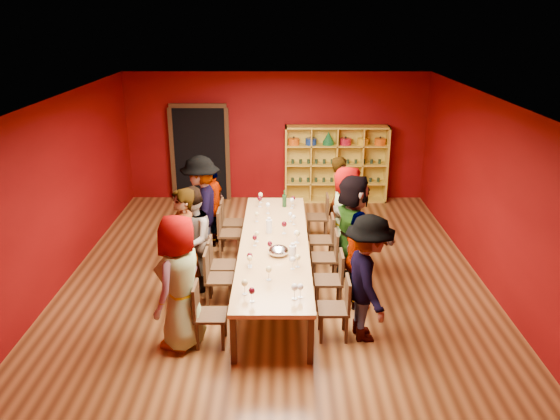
# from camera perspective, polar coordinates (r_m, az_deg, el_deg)

# --- Properties ---
(room_shell) EXTENTS (7.10, 9.10, 3.04)m
(room_shell) POSITION_cam_1_polar(r_m,az_deg,el_deg) (8.57, -0.63, 1.19)
(room_shell) COLOR #583117
(room_shell) RESTS_ON ground
(tasting_table) EXTENTS (1.10, 4.50, 0.75)m
(tasting_table) POSITION_cam_1_polar(r_m,az_deg,el_deg) (8.86, -0.61, -3.72)
(tasting_table) COLOR #B8854C
(tasting_table) RESTS_ON ground
(doorway) EXTENTS (1.40, 0.17, 2.30)m
(doorway) POSITION_cam_1_polar(r_m,az_deg,el_deg) (13.07, -8.32, 5.90)
(doorway) COLOR black
(doorway) RESTS_ON ground
(shelving_unit) EXTENTS (2.40, 0.40, 1.80)m
(shelving_unit) POSITION_cam_1_polar(r_m,az_deg,el_deg) (12.91, 5.87, 5.19)
(shelving_unit) COLOR gold
(shelving_unit) RESTS_ON ground
(chair_person_left_0) EXTENTS (0.42, 0.42, 0.89)m
(chair_person_left_0) POSITION_cam_1_polar(r_m,az_deg,el_deg) (7.49, -7.88, -10.41)
(chair_person_left_0) COLOR black
(chair_person_left_0) RESTS_ON ground
(person_left_0) EXTENTS (0.78, 1.02, 1.85)m
(person_left_0) POSITION_cam_1_polar(r_m,az_deg,el_deg) (7.33, -10.41, -7.43)
(person_left_0) COLOR #D08C92
(person_left_0) RESTS_ON ground
(chair_person_left_1) EXTENTS (0.42, 0.42, 0.89)m
(chair_person_left_1) POSITION_cam_1_polar(r_m,az_deg,el_deg) (8.42, -6.92, -6.75)
(chair_person_left_1) COLOR black
(chair_person_left_1) RESTS_ON ground
(person_left_1) EXTENTS (0.67, 0.79, 1.87)m
(person_left_1) POSITION_cam_1_polar(r_m,az_deg,el_deg) (8.29, -10.02, -3.99)
(person_left_1) COLOR #131A36
(person_left_1) RESTS_ON ground
(chair_person_left_2) EXTENTS (0.42, 0.42, 0.89)m
(chair_person_left_2) POSITION_cam_1_polar(r_m,az_deg,el_deg) (8.84, -6.56, -5.37)
(chair_person_left_2) COLOR black
(chair_person_left_2) RESTS_ON ground
(person_left_2) EXTENTS (0.48, 0.85, 1.74)m
(person_left_2) POSITION_cam_1_polar(r_m,az_deg,el_deg) (8.74, -9.24, -3.12)
(person_left_2) COLOR #5B8BBB
(person_left_2) RESTS_ON ground
(chair_person_left_3) EXTENTS (0.42, 0.42, 0.89)m
(chair_person_left_3) POSITION_cam_1_polar(r_m,az_deg,el_deg) (10.05, -5.72, -2.12)
(chair_person_left_3) COLOR black
(chair_person_left_3) RESTS_ON ground
(person_left_3) EXTENTS (0.56, 1.24, 1.89)m
(person_left_3) POSITION_cam_1_polar(r_m,az_deg,el_deg) (9.94, -8.18, 0.28)
(person_left_3) COLOR pink
(person_left_3) RESTS_ON ground
(chair_person_left_4) EXTENTS (0.42, 0.42, 0.89)m
(chair_person_left_4) POSITION_cam_1_polar(r_m,az_deg,el_deg) (10.55, -5.44, -1.02)
(chair_person_left_4) COLOR black
(chair_person_left_4) RESTS_ON ground
(person_left_4) EXTENTS (0.63, 0.99, 1.56)m
(person_left_4) POSITION_cam_1_polar(r_m,az_deg,el_deg) (10.48, -7.07, 0.44)
(person_left_4) COLOR silver
(person_left_4) RESTS_ON ground
(chair_person_right_0) EXTENTS (0.42, 0.42, 0.89)m
(chair_person_right_0) POSITION_cam_1_polar(r_m,az_deg,el_deg) (7.60, 6.21, -9.83)
(chair_person_right_0) COLOR black
(chair_person_right_0) RESTS_ON ground
(person_right_0) EXTENTS (0.61, 1.21, 1.79)m
(person_right_0) POSITION_cam_1_polar(r_m,az_deg,el_deg) (7.46, 9.16, -7.09)
(person_right_0) COLOR tan
(person_right_0) RESTS_ON ground
(chair_person_right_1) EXTENTS (0.42, 0.42, 0.89)m
(chair_person_right_1) POSITION_cam_1_polar(r_m,az_deg,el_deg) (8.35, 5.64, -6.94)
(chair_person_right_1) COLOR black
(chair_person_right_1) RESTS_ON ground
(person_right_1) EXTENTS (0.54, 0.95, 1.53)m
(person_right_1) POSITION_cam_1_polar(r_m,az_deg,el_deg) (8.27, 8.11, -5.23)
(person_right_1) COLOR pink
(person_right_1) RESTS_ON ground
(chair_person_right_2) EXTENTS (0.42, 0.42, 0.89)m
(chair_person_right_2) POSITION_cam_1_polar(r_m,az_deg,el_deg) (9.07, 5.18, -4.62)
(chair_person_right_2) COLOR black
(chair_person_right_2) RESTS_ON ground
(person_right_2) EXTENTS (1.12, 1.79, 1.86)m
(person_right_2) POSITION_cam_1_polar(r_m,az_deg,el_deg) (8.94, 7.64, -2.06)
(person_right_2) COLOR #D28C94
(person_right_2) RESTS_ON ground
(chair_person_right_3) EXTENTS (0.42, 0.42, 0.89)m
(chair_person_right_3) POSITION_cam_1_polar(r_m,az_deg,el_deg) (9.75, 4.82, -2.80)
(chair_person_right_3) COLOR black
(chair_person_right_3) RESTS_ON ground
(person_right_3) EXTENTS (0.49, 0.88, 1.78)m
(person_right_3) POSITION_cam_1_polar(r_m,az_deg,el_deg) (9.64, 6.93, -0.62)
(person_right_3) COLOR #5D8BC0
(person_right_3) RESTS_ON ground
(chair_person_right_4) EXTENTS (0.42, 0.42, 0.89)m
(chair_person_right_4) POSITION_cam_1_polar(r_m,az_deg,el_deg) (10.82, 4.35, -0.44)
(chair_person_right_4) COLOR black
(chair_person_right_4) RESTS_ON ground
(person_right_4) EXTENTS (0.47, 0.62, 1.66)m
(person_right_4) POSITION_cam_1_polar(r_m,az_deg,el_deg) (10.73, 6.26, 1.25)
(person_right_4) COLOR beige
(person_right_4) RESTS_ON ground
(wine_glass_0) EXTENTS (0.09, 0.09, 0.21)m
(wine_glass_0) POSITION_cam_1_polar(r_m,az_deg,el_deg) (7.58, -1.19, -6.28)
(wine_glass_0) COLOR white
(wine_glass_0) RESTS_ON tasting_table
(wine_glass_1) EXTENTS (0.09, 0.09, 0.22)m
(wine_glass_1) POSITION_cam_1_polar(r_m,az_deg,el_deg) (10.04, -1.28, 0.47)
(wine_glass_1) COLOR white
(wine_glass_1) RESTS_ON tasting_table
(wine_glass_2) EXTENTS (0.08, 0.08, 0.21)m
(wine_glass_2) POSITION_cam_1_polar(r_m,az_deg,el_deg) (7.96, 1.87, -5.02)
(wine_glass_2) COLOR white
(wine_glass_2) RESTS_ON tasting_table
(wine_glass_3) EXTENTS (0.08, 0.08, 0.19)m
(wine_glass_3) POSITION_cam_1_polar(r_m,az_deg,el_deg) (8.83, -2.43, -2.51)
(wine_glass_3) COLOR white
(wine_glass_3) RESTS_ON tasting_table
(wine_glass_4) EXTENTS (0.08, 0.08, 0.20)m
(wine_glass_4) POSITION_cam_1_polar(r_m,az_deg,el_deg) (7.15, 2.14, -8.09)
(wine_glass_4) COLOR white
(wine_glass_4) RESTS_ON tasting_table
(wine_glass_5) EXTENTS (0.08, 0.08, 0.21)m
(wine_glass_5) POSITION_cam_1_polar(r_m,az_deg,el_deg) (10.31, 1.25, 0.97)
(wine_glass_5) COLOR white
(wine_glass_5) RESTS_ON tasting_table
(wine_glass_6) EXTENTS (0.07, 0.07, 0.18)m
(wine_glass_6) POSITION_cam_1_polar(r_m,az_deg,el_deg) (9.52, 1.45, -0.80)
(wine_glass_6) COLOR white
(wine_glass_6) RESTS_ON tasting_table
(wine_glass_7) EXTENTS (0.09, 0.09, 0.22)m
(wine_glass_7) POSITION_cam_1_polar(r_m,az_deg,el_deg) (10.40, -2.14, 1.17)
(wine_glass_7) COLOR white
(wine_glass_7) RESTS_ON tasting_table
(wine_glass_8) EXTENTS (0.09, 0.09, 0.22)m
(wine_glass_8) POSITION_cam_1_polar(r_m,az_deg,el_deg) (8.78, 1.73, -2.47)
(wine_glass_8) COLOR white
(wine_glass_8) RESTS_ON tasting_table
(wine_glass_9) EXTENTS (0.07, 0.07, 0.18)m
(wine_glass_9) POSITION_cam_1_polar(r_m,az_deg,el_deg) (9.66, 1.09, -0.50)
(wine_glass_9) COLOR white
(wine_glass_9) RESTS_ON tasting_table
(wine_glass_10) EXTENTS (0.08, 0.08, 0.20)m
(wine_glass_10) POSITION_cam_1_polar(r_m,az_deg,el_deg) (7.90, 1.31, -5.27)
(wine_glass_10) COLOR white
(wine_glass_10) RESTS_ON tasting_table
(wine_glass_11) EXTENTS (0.09, 0.09, 0.22)m
(wine_glass_11) POSITION_cam_1_polar(r_m,az_deg,el_deg) (7.23, -3.71, -7.67)
(wine_glass_11) COLOR white
(wine_glass_11) RESTS_ON tasting_table
(wine_glass_12) EXTENTS (0.08, 0.08, 0.21)m
(wine_glass_12) POSITION_cam_1_polar(r_m,az_deg,el_deg) (8.00, -3.18, -4.87)
(wine_glass_12) COLOR white
(wine_glass_12) RESTS_ON tasting_table
(wine_glass_13) EXTENTS (0.08, 0.08, 0.21)m
(wine_glass_13) POSITION_cam_1_polar(r_m,az_deg,el_deg) (10.62, -2.05, 1.55)
(wine_glass_13) COLOR white
(wine_glass_13) RESTS_ON tasting_table
(wine_glass_14) EXTENTS (0.08, 0.08, 0.19)m
(wine_glass_14) POSITION_cam_1_polar(r_m,az_deg,el_deg) (10.46, 1.38, 1.18)
(wine_glass_14) COLOR white
(wine_glass_14) RESTS_ON tasting_table
(wine_glass_15) EXTENTS (0.09, 0.09, 0.22)m
(wine_glass_15) POSITION_cam_1_polar(r_m,az_deg,el_deg) (9.12, 0.44, -1.54)
(wine_glass_15) COLOR white
(wine_glass_15) RESTS_ON tasting_table
(wine_glass_16) EXTENTS (0.07, 0.07, 0.18)m
(wine_glass_16) POSITION_cam_1_polar(r_m,az_deg,el_deg) (9.67, -2.45, -0.47)
(wine_glass_16) COLOR white
(wine_glass_16) RESTS_ON tasting_table
(wine_glass_17) EXTENTS (0.09, 0.09, 0.22)m
(wine_glass_17) POSITION_cam_1_polar(r_m,az_deg,el_deg) (8.77, 1.84, -2.50)
(wine_glass_17) COLOR white
(wine_glass_17) RESTS_ON tasting_table
(wine_glass_18) EXTENTS (0.08, 0.08, 0.19)m
(wine_glass_18) POSITION_cam_1_polar(r_m,az_deg,el_deg) (8.42, -1.08, -3.60)
(wine_glass_18) COLOR white
(wine_glass_18) RESTS_ON tasting_table
(wine_glass_19) EXTENTS (0.08, 0.08, 0.20)m
(wine_glass_19) POSITION_cam_1_polar(r_m,az_deg,el_deg) (7.95, -3.18, -5.11)
(wine_glass_19) COLOR white
(wine_glass_19) RESTS_ON tasting_table
(wine_glass_20) EXTENTS (0.07, 0.07, 0.18)m
(wine_glass_20) POSITION_cam_1_polar(r_m,az_deg,el_deg) (8.67, -2.67, -2.95)
(wine_glass_20) COLOR white
(wine_glass_20) RESTS_ON tasting_table
(wine_glass_21) EXTENTS (0.08, 0.08, 0.20)m
(wine_glass_21) POSITION_cam_1_polar(r_m,az_deg,el_deg) (7.06, -2.97, -8.49)
(wine_glass_21) COLOR white
(wine_glass_21) RESTS_ON tasting_table
(wine_glass_22) EXTENTS (0.09, 0.09, 0.22)m
(wine_glass_22) POSITION_cam_1_polar(r_m,az_deg,el_deg) (7.11, 1.53, -8.14)
(wine_glass_22) COLOR white
(wine_glass_22) RESTS_ON tasting_table
(spittoon_bowl) EXTENTS (0.31, 0.31, 0.17)m
(spittoon_bowl) POSITION_cam_1_polar(r_m,az_deg,el_deg) (8.36, -0.15, -4.29)
(spittoon_bowl) COLOR silver
(spittoon_bowl) RESTS_ON tasting_table
(carafe_a) EXTENTS (0.13, 0.13, 0.27)m
(carafe_a) POSITION_cam_1_polar(r_m,az_deg,el_deg) (9.19, -1.15, -1.67)
(carafe_a) COLOR white
(carafe_a) RESTS_ON tasting_table
(carafe_b) EXTENTS (0.11, 0.11, 0.28)m
(carafe_b) POSITION_cam_1_polar(r_m,az_deg,el_deg) (8.18, 1.33, -4.47)
(carafe_b) COLOR white
(carafe_b) RESTS_ON tasting_table
(wine_bottle) EXTENTS (0.10, 0.10, 0.33)m
(wine_bottle) POSITION_cam_1_polar(r_m,az_deg,el_deg) (10.40, 0.47, 1.00)
(wine_bottle) COLOR #133419
(wine_bottle) RESTS_ON tasting_table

